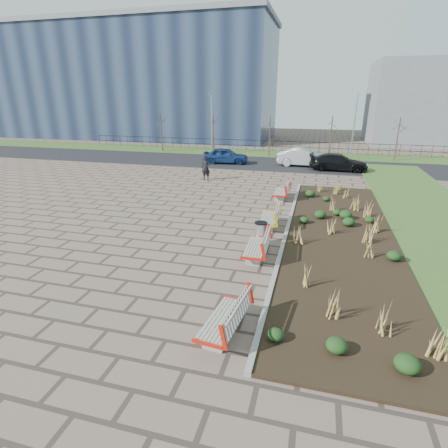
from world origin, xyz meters
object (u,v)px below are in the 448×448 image
(pedestrian, at_px, (206,168))
(bench_b, at_px, (256,245))
(car_blue, at_px, (226,156))
(car_silver, at_px, (304,157))
(bench_a, at_px, (223,317))
(litter_bin, at_px, (261,234))
(bench_d, at_px, (281,191))
(lamp_east, at_px, (354,128))
(lamp_west, at_px, (212,125))
(bench_c, at_px, (269,217))
(car_black, at_px, (338,162))

(pedestrian, bearing_deg, bench_b, -61.25)
(car_blue, bearing_deg, car_silver, -93.22)
(bench_a, relative_size, litter_bin, 2.17)
(litter_bin, distance_m, car_silver, 18.24)
(bench_b, bearing_deg, litter_bin, 89.17)
(bench_d, relative_size, lamp_east, 0.35)
(bench_d, xyz_separation_m, litter_bin, (-0.02, -7.24, -0.02))
(lamp_west, relative_size, lamp_east, 1.00)
(bench_b, relative_size, bench_d, 1.00)
(bench_d, bearing_deg, lamp_east, 72.47)
(bench_b, height_order, bench_d, same)
(bench_c, xyz_separation_m, litter_bin, (-0.02, -2.18, -0.02))
(litter_bin, xyz_separation_m, lamp_east, (5.02, 22.66, 2.56))
(litter_bin, relative_size, lamp_west, 0.16)
(bench_d, bearing_deg, lamp_west, 120.71)
(pedestrian, height_order, lamp_east, lamp_east)
(pedestrian, bearing_deg, car_black, 35.70)
(lamp_east, bearing_deg, bench_d, -107.97)
(pedestrian, xyz_separation_m, car_blue, (-0.33, 6.90, -0.17))
(bench_b, height_order, bench_c, same)
(bench_a, bearing_deg, lamp_west, 113.88)
(bench_a, distance_m, lamp_east, 29.21)
(bench_d, relative_size, car_blue, 0.51)
(bench_d, relative_size, car_black, 0.45)
(pedestrian, relative_size, car_silver, 0.38)
(bench_b, bearing_deg, car_blue, 106.36)
(bench_d, distance_m, car_silver, 11.01)
(bench_b, bearing_deg, car_silver, 85.88)
(bench_a, xyz_separation_m, litter_bin, (-0.02, 6.01, -0.02))
(bench_a, distance_m, lamp_west, 30.15)
(lamp_west, bearing_deg, lamp_east, 0.00)
(pedestrian, bearing_deg, car_silver, 50.54)
(car_blue, distance_m, car_black, 9.87)
(car_black, bearing_deg, car_blue, 85.48)
(bench_d, distance_m, lamp_west, 18.03)
(litter_bin, bearing_deg, lamp_west, 111.62)
(car_blue, bearing_deg, car_black, -101.35)
(bench_b, relative_size, lamp_west, 0.35)
(bench_b, distance_m, pedestrian, 13.49)
(car_blue, height_order, lamp_east, lamp_east)
(bench_d, height_order, car_black, car_black)
(bench_b, bearing_deg, lamp_west, 108.90)
(bench_b, relative_size, pedestrian, 1.18)
(bench_c, height_order, litter_bin, bench_c)
(car_silver, height_order, lamp_west, lamp_west)
(bench_b, xyz_separation_m, lamp_east, (5.00, 23.93, 2.54))
(bench_d, distance_m, litter_bin, 7.24)
(bench_b, relative_size, lamp_east, 0.35)
(bench_c, xyz_separation_m, car_silver, (0.82, 16.03, 0.28))
(car_silver, height_order, car_black, car_silver)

